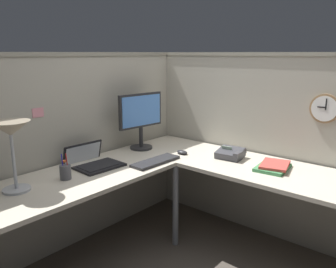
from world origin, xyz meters
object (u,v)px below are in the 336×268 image
at_px(keyboard, 156,161).
at_px(computer_mouse, 182,152).
at_px(monitor, 141,117).
at_px(laptop, 92,162).
at_px(desk_lamp_dome, 11,134).
at_px(pen_cup, 65,172).
at_px(office_phone, 231,154).
at_px(book_stack, 273,166).
at_px(wall_clock, 325,109).

relative_size(keyboard, computer_mouse, 4.13).
bearing_deg(monitor, laptop, -176.88).
height_order(monitor, desk_lamp_dome, monitor).
bearing_deg(keyboard, pen_cup, 162.44).
relative_size(laptop, office_phone, 1.77).
height_order(laptop, office_phone, laptop).
bearing_deg(pen_cup, book_stack, -41.69).
distance_m(monitor, desk_lamp_dome, 1.21).
xyz_separation_m(computer_mouse, book_stack, (0.13, -0.76, 0.00)).
relative_size(monitor, desk_lamp_dome, 1.12).
height_order(laptop, computer_mouse, laptop).
bearing_deg(pen_cup, desk_lamp_dome, 169.43).
bearing_deg(laptop, wall_clock, -49.80).
height_order(computer_mouse, book_stack, book_stack).
relative_size(monitor, computer_mouse, 4.81).
height_order(keyboard, office_phone, office_phone).
relative_size(laptop, wall_clock, 1.80).
distance_m(monitor, office_phone, 0.85).
distance_m(monitor, book_stack, 1.20).
bearing_deg(pen_cup, keyboard, -18.94).
xyz_separation_m(keyboard, office_phone, (0.49, -0.39, 0.03)).
relative_size(desk_lamp_dome, wall_clock, 2.02).
xyz_separation_m(keyboard, wall_clock, (0.78, -1.00, 0.43)).
relative_size(desk_lamp_dome, office_phone, 1.99).
bearing_deg(office_phone, book_stack, -94.73).
bearing_deg(desk_lamp_dome, pen_cup, -10.57).
relative_size(computer_mouse, book_stack, 0.33).
distance_m(desk_lamp_dome, book_stack, 1.82).
bearing_deg(book_stack, wall_clock, -34.66).
bearing_deg(office_phone, keyboard, 141.34).
height_order(book_stack, wall_clock, wall_clock).
bearing_deg(laptop, desk_lamp_dome, -174.60).
relative_size(book_stack, wall_clock, 1.43).
xyz_separation_m(desk_lamp_dome, office_phone, (1.47, -0.68, -0.33)).
distance_m(laptop, wall_clock, 1.81).
relative_size(pen_cup, office_phone, 0.81).
bearing_deg(wall_clock, pen_cup, 139.78).
bearing_deg(laptop, computer_mouse, -28.02).
xyz_separation_m(monitor, pen_cup, (-0.89, -0.15, -0.24)).
xyz_separation_m(pen_cup, wall_clock, (1.45, -1.23, 0.39)).
bearing_deg(wall_clock, book_stack, 145.34).
bearing_deg(computer_mouse, keyboard, 177.86).
bearing_deg(keyboard, book_stack, -57.95).
bearing_deg(desk_lamp_dome, laptop, 5.40).
bearing_deg(computer_mouse, laptop, 151.98).
xyz_separation_m(monitor, laptop, (-0.57, -0.03, -0.27)).
bearing_deg(desk_lamp_dome, wall_clock, -36.04).
relative_size(laptop, pen_cup, 2.20).
height_order(computer_mouse, wall_clock, wall_clock).
bearing_deg(book_stack, desk_lamp_dome, 143.66).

